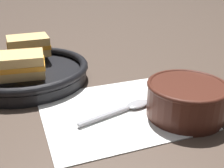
{
  "coord_description": "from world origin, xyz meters",
  "views": [
    {
      "loc": [
        -0.2,
        -0.44,
        0.26
      ],
      "look_at": [
        0.01,
        0.03,
        0.03
      ],
      "focal_mm": 45.0,
      "sensor_mm": 36.0,
      "label": 1
    }
  ],
  "objects": [
    {
      "name": "napkin",
      "position": [
        -0.0,
        -0.02,
        0.0
      ],
      "size": [
        0.29,
        0.25,
        0.0
      ],
      "color": "white",
      "rests_on": "ground_plane"
    },
    {
      "name": "ground_plane",
      "position": [
        0.0,
        0.0,
        0.0
      ],
      "size": [
        4.0,
        4.0,
        0.0
      ],
      "primitive_type": "plane",
      "color": "#47382D"
    },
    {
      "name": "spoon",
      "position": [
        0.02,
        -0.03,
        0.01
      ],
      "size": [
        0.16,
        0.05,
        0.01
      ],
      "rotation": [
        0.0,
        0.0,
        0.21
      ],
      "color": "#9E9EA3",
      "rests_on": "napkin"
    },
    {
      "name": "sandwich_near_left",
      "position": [
        -0.15,
        0.13,
        0.07
      ],
      "size": [
        0.11,
        0.09,
        0.05
      ],
      "rotation": [
        0.0,
        0.0,
        6.13
      ],
      "color": "#DBB26B",
      "rests_on": "skillet"
    },
    {
      "name": "skillet",
      "position": [
        -0.14,
        0.19,
        0.02
      ],
      "size": [
        0.28,
        0.28,
        0.04
      ],
      "color": "black",
      "rests_on": "ground_plane"
    },
    {
      "name": "soup_bowl",
      "position": [
        0.1,
        -0.08,
        0.04
      ],
      "size": [
        0.14,
        0.14,
        0.07
      ],
      "color": "#4C2319",
      "rests_on": "ground_plane"
    },
    {
      "name": "sandwich_near_right",
      "position": [
        -0.12,
        0.26,
        0.07
      ],
      "size": [
        0.1,
        0.08,
        0.05
      ],
      "rotation": [
        0.0,
        0.0,
        9.4
      ],
      "color": "#DBB26B",
      "rests_on": "skillet"
    }
  ]
}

